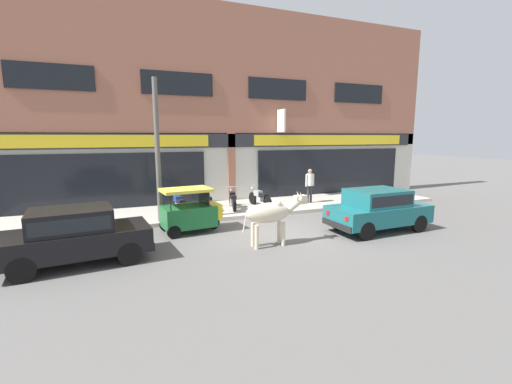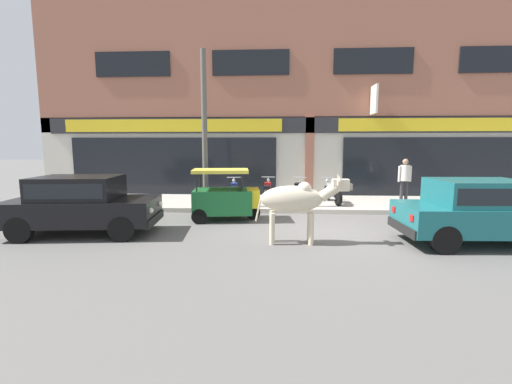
# 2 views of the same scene
# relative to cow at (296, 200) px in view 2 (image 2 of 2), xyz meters

# --- Properties ---
(ground_plane) EXTENTS (90.00, 90.00, 0.00)m
(ground_plane) POSITION_rel_cow_xyz_m (0.95, 1.21, -1.01)
(ground_plane) COLOR #605E5B
(sidewalk) EXTENTS (19.00, 3.39, 0.15)m
(sidewalk) POSITION_rel_cow_xyz_m (0.95, 5.11, -0.93)
(sidewalk) COLOR #B7AFA3
(sidewalk) RESTS_ON ground
(shop_building) EXTENTS (23.00, 1.40, 9.25)m
(shop_building) POSITION_rel_cow_xyz_m (0.95, 7.06, 3.40)
(shop_building) COLOR #9E604C
(shop_building) RESTS_ON ground
(cow) EXTENTS (2.15, 0.54, 1.61)m
(cow) POSITION_rel_cow_xyz_m (0.00, 0.00, 0.00)
(cow) COLOR beige
(cow) RESTS_ON ground
(car_0) EXTENTS (3.66, 1.72, 1.46)m
(car_0) POSITION_rel_cow_xyz_m (4.09, 0.12, -0.19)
(car_0) COLOR black
(car_0) RESTS_ON ground
(car_1) EXTENTS (3.73, 1.97, 1.46)m
(car_1) POSITION_rel_cow_xyz_m (-5.26, 0.50, -0.19)
(car_1) COLOR black
(car_1) RESTS_ON ground
(auto_rickshaw) EXTENTS (2.05, 1.35, 1.52)m
(auto_rickshaw) POSITION_rel_cow_xyz_m (-1.95, 2.39, -0.35)
(auto_rickshaw) COLOR black
(auto_rickshaw) RESTS_ON ground
(motorcycle_0) EXTENTS (0.52, 1.81, 0.88)m
(motorcycle_0) POSITION_rel_cow_xyz_m (-1.97, 4.74, -0.47)
(motorcycle_0) COLOR black
(motorcycle_0) RESTS_ON sidewalk
(motorcycle_1) EXTENTS (0.52, 1.81, 0.88)m
(motorcycle_1) POSITION_rel_cow_xyz_m (-0.75, 4.97, -0.47)
(motorcycle_1) COLOR black
(motorcycle_1) RESTS_ON sidewalk
(motorcycle_2) EXTENTS (0.63, 1.80, 0.88)m
(motorcycle_2) POSITION_rel_cow_xyz_m (0.37, 4.88, -0.47)
(motorcycle_2) COLOR black
(motorcycle_2) RESTS_ON sidewalk
(motorcycle_3) EXTENTS (0.54, 1.80, 0.88)m
(motorcycle_3) POSITION_rel_cow_xyz_m (1.62, 4.81, -0.47)
(motorcycle_3) COLOR black
(motorcycle_3) RESTS_ON sidewalk
(pedestrian) EXTENTS (0.49, 0.32, 1.60)m
(pedestrian) POSITION_rel_cow_xyz_m (4.13, 4.76, 0.13)
(pedestrian) COLOR #2D2D33
(pedestrian) RESTS_ON sidewalk
(utility_pole) EXTENTS (0.18, 0.18, 5.14)m
(utility_pole) POSITION_rel_cow_xyz_m (-2.81, 3.71, 1.71)
(utility_pole) COLOR #595651
(utility_pole) RESTS_ON sidewalk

